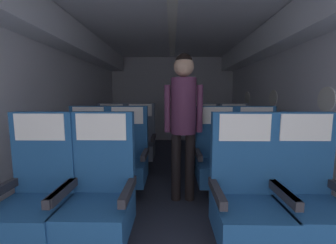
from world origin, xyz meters
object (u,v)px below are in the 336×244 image
Objects in this scene: seat_b_left_window at (87,159)px; seat_c_left_window at (111,142)px; seat_a_left_aisle at (99,198)px; seat_a_right_window at (246,200)px; seat_c_right_window at (204,142)px; flight_attendant at (183,111)px; seat_b_right_aisle at (257,161)px; seat_c_right_aisle at (234,143)px; seat_b_left_aisle at (127,160)px; seat_a_left_window at (37,199)px; seat_b_right_window at (217,160)px; seat_a_right_aisle at (308,200)px; seat_c_left_aisle at (140,142)px.

seat_b_left_window is 0.94m from seat_c_left_window.
seat_a_left_aisle is 1.06m from seat_a_right_window.
flight_attendant is (-0.40, -0.98, 0.57)m from seat_c_right_window.
seat_b_right_aisle and seat_c_right_aisle have the same top height.
seat_b_left_aisle is at bearing -1.28° from seat_b_left_window.
seat_c_right_window is (1.51, 1.90, 0.00)m from seat_a_left_window.
seat_a_right_window and seat_b_right_window have the same top height.
seat_b_right_window is (-0.01, 0.95, 0.00)m from seat_a_right_window.
seat_a_left_aisle is at bearing -89.94° from seat_b_left_aisle.
seat_b_right_window is at bearing 178.95° from seat_b_right_aisle.
seat_c_left_window is 1.00× the size of seat_c_right_aisle.
flight_attendant is at bearing -131.79° from seat_c_right_aisle.
seat_b_left_aisle is at bearing 148.27° from seat_a_right_aisle.
seat_b_left_aisle is 1.00× the size of seat_b_right_aisle.
seat_b_left_aisle is at bearing 90.06° from seat_a_left_aisle.
seat_c_right_aisle is (1.51, -0.01, 0.00)m from seat_c_left_aisle.
flight_attendant is at bearing -56.62° from seat_c_left_aisle.
seat_a_right_window is at bearing -51.30° from seat_c_left_window.
seat_a_right_window is 1.00× the size of seat_c_right_aisle.
seat_a_right_aisle is 1.37m from flight_attendant.
seat_b_right_window is 1.00× the size of seat_c_right_aisle.
flight_attendant is at bearing -1.99° from seat_b_left_window.
seat_a_left_aisle is 1.00× the size of seat_a_right_window.
seat_c_right_aisle is at bearing 31.70° from seat_b_left_aisle.
seat_c_right_window is (-0.01, 1.90, 0.00)m from seat_a_right_window.
seat_a_right_window is at bearing -103.74° from seat_c_right_aisle.
seat_c_right_window is (-0.47, 0.01, 0.00)m from seat_c_right_aisle.
seat_b_right_aisle is 1.00× the size of seat_b_right_window.
seat_a_left_window is 1.00× the size of seat_c_left_aisle.
seat_a_left_aisle is at bearing 179.43° from seat_a_right_window.
seat_a_right_window is 1.81m from seat_b_left_window.
seat_a_right_window is 1.00× the size of seat_b_right_aisle.
seat_c_right_window is at bearing 0.15° from seat_c_left_aisle.
seat_b_right_aisle and seat_c_left_aisle have the same top height.
seat_a_left_aisle is 1.00× the size of seat_c_left_aisle.
seat_a_right_window is at bearing -74.45° from flight_attendant.
seat_a_left_window and seat_c_right_window have the same top height.
seat_a_left_window is at bearing -89.07° from seat_b_left_window.
seat_b_right_aisle and seat_b_right_window have the same top height.
seat_c_left_window is (-1.98, 0.96, 0.00)m from seat_b_right_aisle.
seat_b_left_window is at bearing 147.99° from seat_a_right_window.
seat_c_right_window is (1.05, 0.95, 0.00)m from seat_b_left_aisle.
flight_attendant is at bearing 54.14° from seat_a_left_aisle.
flight_attendant is (-0.86, -0.03, 0.57)m from seat_b_right_aisle.
seat_c_right_aisle is (1.98, -0.01, 0.00)m from seat_c_left_window.
seat_c_right_window is (-0.46, 0.95, 0.00)m from seat_b_right_aisle.
seat_b_left_window is at bearing 90.93° from seat_a_left_window.
seat_b_left_window is 1.52m from seat_b_right_window.
seat_b_right_aisle is 1.00× the size of seat_c_right_aisle.
seat_b_right_window is (1.05, 0.01, 0.00)m from seat_b_left_aisle.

